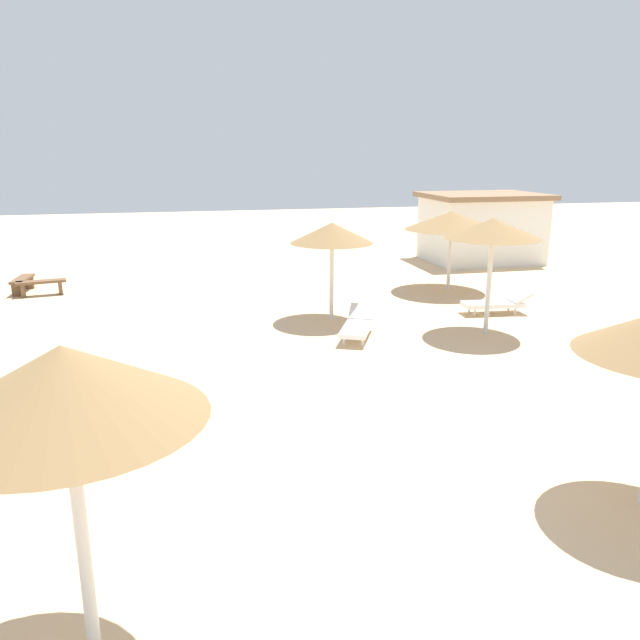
{
  "coord_description": "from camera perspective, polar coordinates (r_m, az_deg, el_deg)",
  "views": [
    {
      "loc": [
        -2.75,
        -8.79,
        4.52
      ],
      "look_at": [
        0.0,
        3.0,
        1.2
      ],
      "focal_mm": 34.85,
      "sensor_mm": 36.0,
      "label": 1
    }
  ],
  "objects": [
    {
      "name": "beach_cabana",
      "position": [
        26.97,
        14.59,
        8.26
      ],
      "size": [
        4.72,
        3.78,
        2.81
      ],
      "color": "white",
      "rests_on": "ground"
    },
    {
      "name": "lounger_4",
      "position": [
        18.41,
        15.96,
        1.51
      ],
      "size": [
        1.96,
        0.8,
        0.64
      ],
      "color": "white",
      "rests_on": "ground"
    },
    {
      "name": "parasol_0",
      "position": [
        16.74,
        1.09,
        7.96
      ],
      "size": [
        2.26,
        2.26,
        2.66
      ],
      "color": "silver",
      "rests_on": "ground"
    },
    {
      "name": "parasol_5",
      "position": [
        20.9,
        11.99,
        8.93
      ],
      "size": [
        3.05,
        3.05,
        2.62
      ],
      "color": "silver",
      "rests_on": "ground"
    },
    {
      "name": "parasol_7",
      "position": [
        5.49,
        -22.42,
        -5.49
      ],
      "size": [
        2.34,
        2.34,
        3.01
      ],
      "color": "silver",
      "rests_on": "ground"
    },
    {
      "name": "bench_1",
      "position": [
        22.59,
        -25.65,
        3.16
      ],
      "size": [
        0.51,
        1.52,
        0.49
      ],
      "color": "brown",
      "rests_on": "ground"
    },
    {
      "name": "bench_0",
      "position": [
        21.84,
        -24.21,
        2.96
      ],
      "size": [
        1.55,
        0.65,
        0.49
      ],
      "color": "brown",
      "rests_on": "ground"
    },
    {
      "name": "parasol_4",
      "position": [
        15.96,
        15.59,
        8.05
      ],
      "size": [
        2.38,
        2.38,
        2.92
      ],
      "color": "silver",
      "rests_on": "ground"
    },
    {
      "name": "ground_plane",
      "position": [
        10.26,
        3.88,
        -10.84
      ],
      "size": [
        80.0,
        80.0,
        0.0
      ],
      "primitive_type": "plane",
      "color": "#DBBA8C"
    },
    {
      "name": "lounger_0",
      "position": [
        15.51,
        3.5,
        -0.44
      ],
      "size": [
        1.39,
        2.0,
        0.66
      ],
      "color": "white",
      "rests_on": "ground"
    }
  ]
}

